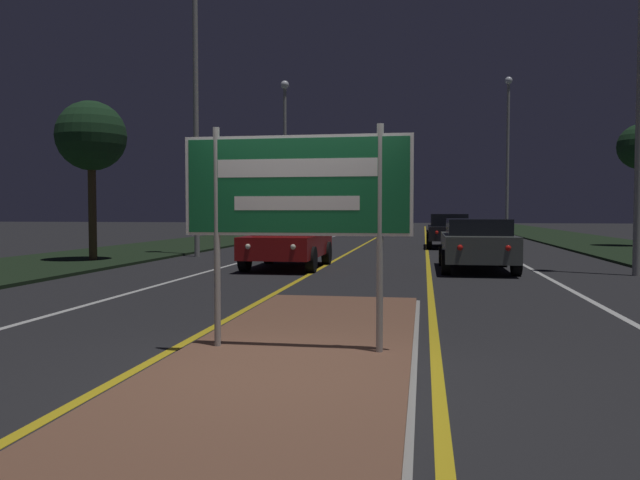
# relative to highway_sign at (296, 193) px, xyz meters

# --- Properties ---
(ground_plane) EXTENTS (160.00, 160.00, 0.00)m
(ground_plane) POSITION_rel_highway_sign_xyz_m (0.00, -0.65, -1.75)
(ground_plane) COLOR #232326
(median_island) EXTENTS (2.54, 8.41, 0.10)m
(median_island) POSITION_rel_highway_sign_xyz_m (0.00, 0.00, -1.71)
(median_island) COLOR #999993
(median_island) RESTS_ON ground_plane
(verge_left) EXTENTS (5.00, 100.00, 0.08)m
(verge_left) POSITION_rel_highway_sign_xyz_m (-9.50, 19.35, -1.71)
(verge_left) COLOR black
(verge_left) RESTS_ON ground_plane
(verge_right) EXTENTS (5.00, 100.00, 0.08)m
(verge_right) POSITION_rel_highway_sign_xyz_m (9.50, 19.35, -1.71)
(verge_right) COLOR black
(verge_right) RESTS_ON ground_plane
(centre_line_yellow_left) EXTENTS (0.12, 70.00, 0.01)m
(centre_line_yellow_left) POSITION_rel_highway_sign_xyz_m (-1.46, 24.35, -1.74)
(centre_line_yellow_left) COLOR gold
(centre_line_yellow_left) RESTS_ON ground_plane
(centre_line_yellow_right) EXTENTS (0.12, 70.00, 0.01)m
(centre_line_yellow_right) POSITION_rel_highway_sign_xyz_m (1.46, 24.35, -1.74)
(centre_line_yellow_right) COLOR gold
(centre_line_yellow_right) RESTS_ON ground_plane
(lane_line_white_left) EXTENTS (0.12, 70.00, 0.01)m
(lane_line_white_left) POSITION_rel_highway_sign_xyz_m (-4.20, 24.35, -1.74)
(lane_line_white_left) COLOR silver
(lane_line_white_left) RESTS_ON ground_plane
(lane_line_white_right) EXTENTS (0.12, 70.00, 0.01)m
(lane_line_white_right) POSITION_rel_highway_sign_xyz_m (4.20, 24.35, -1.74)
(lane_line_white_right) COLOR silver
(lane_line_white_right) RESTS_ON ground_plane
(edge_line_white_left) EXTENTS (0.10, 70.00, 0.01)m
(edge_line_white_left) POSITION_rel_highway_sign_xyz_m (-7.20, 24.35, -1.74)
(edge_line_white_left) COLOR silver
(edge_line_white_left) RESTS_ON ground_plane
(edge_line_white_right) EXTENTS (0.10, 70.00, 0.01)m
(edge_line_white_right) POSITION_rel_highway_sign_xyz_m (7.20, 24.35, -1.74)
(edge_line_white_right) COLOR silver
(edge_line_white_right) RESTS_ON ground_plane
(highway_sign) EXTENTS (2.43, 0.07, 2.35)m
(highway_sign) POSITION_rel_highway_sign_xyz_m (0.00, 0.00, 0.00)
(highway_sign) COLOR #9E9E99
(highway_sign) RESTS_ON median_island
(streetlight_left_near) EXTENTS (0.63, 0.63, 10.52)m
(streetlight_left_near) POSITION_rel_highway_sign_xyz_m (-6.40, 14.08, 5.51)
(streetlight_left_near) COLOR #9E9E99
(streetlight_left_near) RESTS_ON ground_plane
(streetlight_left_far) EXTENTS (0.47, 0.47, 8.86)m
(streetlight_left_far) POSITION_rel_highway_sign_xyz_m (-6.40, 27.92, 3.69)
(streetlight_left_far) COLOR #9E9E99
(streetlight_left_far) RESTS_ON ground_plane
(streetlight_right_far) EXTENTS (0.44, 0.44, 9.57)m
(streetlight_right_far) POSITION_rel_highway_sign_xyz_m (6.24, 32.36, 3.93)
(streetlight_right_far) COLOR #9E9E99
(streetlight_right_far) RESTS_ON ground_plane
(car_receding_0) EXTENTS (1.89, 4.16, 1.36)m
(car_receding_0) POSITION_rel_highway_sign_xyz_m (2.70, 10.41, -1.02)
(car_receding_0) COLOR #4C514C
(car_receding_0) RESTS_ON ground_plane
(car_receding_1) EXTENTS (1.85, 4.63, 1.45)m
(car_receding_1) POSITION_rel_highway_sign_xyz_m (2.37, 21.08, -0.97)
(car_receding_1) COLOR black
(car_receding_1) RESTS_ON ground_plane
(car_receding_2) EXTENTS (1.99, 4.80, 1.42)m
(car_receding_2) POSITION_rel_highway_sign_xyz_m (2.79, 30.55, -0.98)
(car_receding_2) COLOR navy
(car_receding_2) RESTS_ON ground_plane
(car_approaching_0) EXTENTS (1.97, 4.15, 1.43)m
(car_approaching_0) POSITION_rel_highway_sign_xyz_m (-2.37, 10.45, -0.99)
(car_approaching_0) COLOR maroon
(car_approaching_0) RESTS_ON ground_plane
(roadside_palm_left) EXTENTS (2.09, 2.09, 4.80)m
(roadside_palm_left) POSITION_rel_highway_sign_xyz_m (-8.59, 11.08, 2.05)
(roadside_palm_left) COLOR #4C3823
(roadside_palm_left) RESTS_ON verge_left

